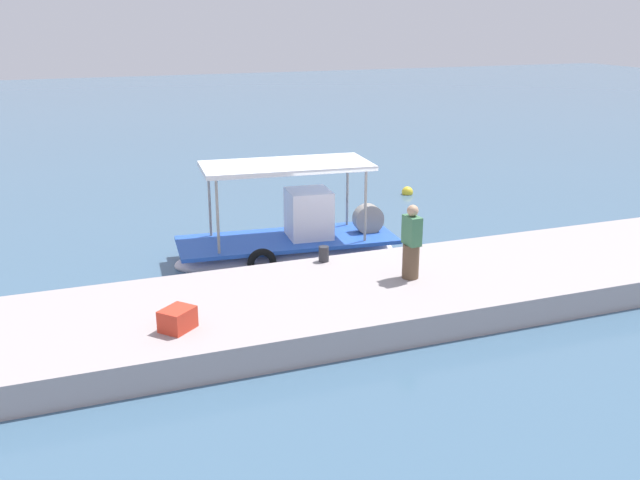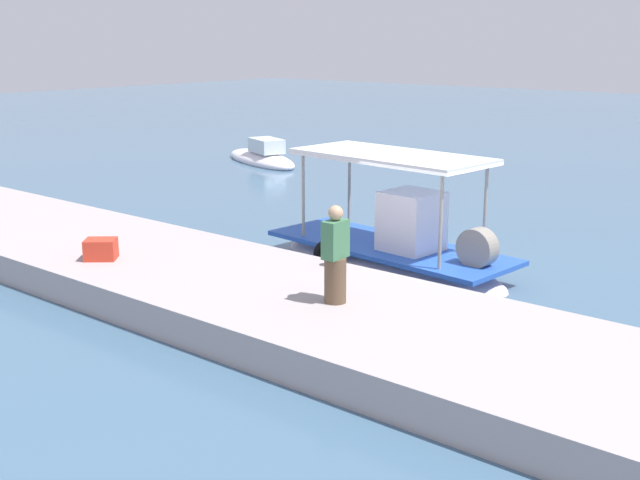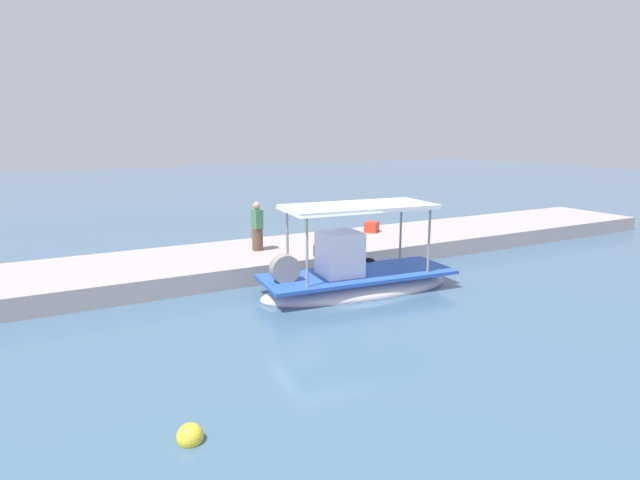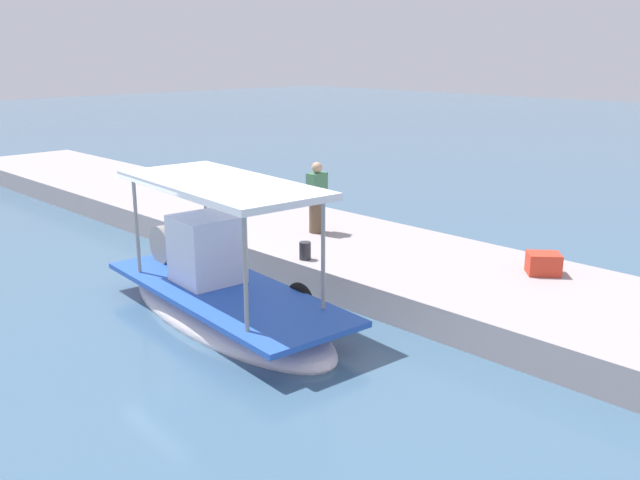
# 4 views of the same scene
# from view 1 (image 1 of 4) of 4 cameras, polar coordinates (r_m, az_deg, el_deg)

# --- Properties ---
(ground_plane) EXTENTS (120.00, 120.00, 0.00)m
(ground_plane) POSITION_cam_1_polar(r_m,az_deg,el_deg) (19.21, 0.69, -1.21)
(ground_plane) COLOR #41637F
(dock_quay) EXTENTS (36.00, 4.08, 0.61)m
(dock_quay) POSITION_cam_1_polar(r_m,az_deg,el_deg) (15.88, 5.67, -4.26)
(dock_quay) COLOR #A69C9C
(dock_quay) RESTS_ON ground_plane
(main_fishing_boat) EXTENTS (6.08, 2.54, 2.91)m
(main_fishing_boat) POSITION_cam_1_polar(r_m,az_deg,el_deg) (18.87, -2.33, -0.23)
(main_fishing_boat) COLOR silver
(main_fishing_boat) RESTS_ON ground_plane
(fisherman_near_bollard) EXTENTS (0.39, 0.48, 1.67)m
(fisherman_near_bollard) POSITION_cam_1_polar(r_m,az_deg,el_deg) (15.74, 7.30, -0.42)
(fisherman_near_bollard) COLOR brown
(fisherman_near_bollard) RESTS_ON dock_quay
(mooring_bollard) EXTENTS (0.24, 0.24, 0.37)m
(mooring_bollard) POSITION_cam_1_polar(r_m,az_deg,el_deg) (16.83, 0.30, -1.12)
(mooring_bollard) COLOR #2D2D33
(mooring_bollard) RESTS_ON dock_quay
(cargo_crate) EXTENTS (0.78, 0.76, 0.41)m
(cargo_crate) POSITION_cam_1_polar(r_m,az_deg,el_deg) (13.53, -11.30, -6.21)
(cargo_crate) COLOR red
(cargo_crate) RESTS_ON dock_quay
(marker_buoy) EXTENTS (0.41, 0.41, 0.41)m
(marker_buoy) POSITION_cam_1_polar(r_m,az_deg,el_deg) (25.87, 6.99, 3.82)
(marker_buoy) COLOR yellow
(marker_buoy) RESTS_ON ground_plane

